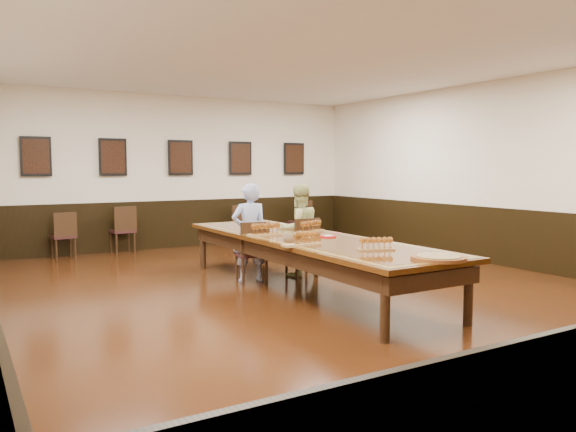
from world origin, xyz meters
TOP-DOWN VIEW (x-y plane):
  - floor at (0.00, 0.00)m, footprint 8.00×10.00m
  - ceiling at (0.00, 0.00)m, footprint 8.00×10.00m
  - wall_back at (0.00, 5.01)m, footprint 8.00×0.02m
  - wall_right at (4.01, 0.00)m, footprint 0.02×10.00m
  - chair_man at (-0.41, 0.87)m, footprint 0.51×0.54m
  - chair_woman at (0.49, 0.91)m, footprint 0.47×0.51m
  - spare_chair_a at (-2.42, 4.68)m, footprint 0.45×0.48m
  - spare_chair_b at (-1.29, 4.78)m, footprint 0.47×0.50m
  - spare_chair_c at (1.19, 4.67)m, footprint 0.43×0.47m
  - spare_chair_d at (2.71, 4.54)m, footprint 0.45×0.49m
  - person_man at (-0.39, 0.96)m, footprint 0.59×0.45m
  - person_woman at (0.50, 1.01)m, footprint 0.76×0.62m
  - pink_phone at (0.60, 0.14)m, footprint 0.13×0.15m
  - wainscoting at (0.00, 0.00)m, footprint 8.00×10.00m
  - conference_table at (0.00, 0.00)m, footprint 1.40×5.00m
  - posters at (0.00, 4.94)m, footprint 6.14×0.04m
  - flight_a at (-0.43, 0.40)m, footprint 0.50×0.18m
  - flight_b at (0.34, 0.41)m, footprint 0.49×0.29m
  - flight_c at (-0.51, -0.72)m, footprint 0.49×0.16m
  - flight_d at (0.01, -1.46)m, footprint 0.43×0.28m
  - red_plate_grp at (0.22, -0.19)m, footprint 0.22×0.22m
  - carved_platter at (0.15, -2.30)m, footprint 0.59×0.59m

SIDE VIEW (x-z plane):
  - floor at x=0.00m, z-range -0.02..0.00m
  - spare_chair_a at x=-2.42m, z-range 0.00..0.87m
  - spare_chair_c at x=1.19m, z-range 0.00..0.88m
  - chair_man at x=-0.41m, z-range 0.00..0.92m
  - chair_woman at x=0.49m, z-range 0.00..0.92m
  - spare_chair_d at x=2.71m, z-range 0.00..0.93m
  - spare_chair_b at x=-1.29m, z-range 0.00..0.93m
  - wainscoting at x=0.00m, z-range 0.00..1.00m
  - conference_table at x=0.00m, z-range 0.23..0.99m
  - person_woman at x=0.50m, z-range 0.00..1.45m
  - person_man at x=-0.39m, z-range 0.00..1.46m
  - pink_phone at x=0.60m, z-range 0.75..0.76m
  - red_plate_grp at x=0.22m, z-range 0.75..0.78m
  - carved_platter at x=0.15m, z-range 0.75..0.79m
  - flight_d at x=0.01m, z-range 0.74..0.90m
  - flight_b at x=0.34m, z-range 0.74..0.92m
  - flight_c at x=-0.51m, z-range 0.74..0.92m
  - flight_a at x=-0.43m, z-range 0.74..0.93m
  - wall_back at x=0.00m, z-range 0.00..3.20m
  - wall_right at x=4.01m, z-range 0.00..3.20m
  - posters at x=0.00m, z-range 1.53..2.27m
  - ceiling at x=0.00m, z-range 3.20..3.22m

